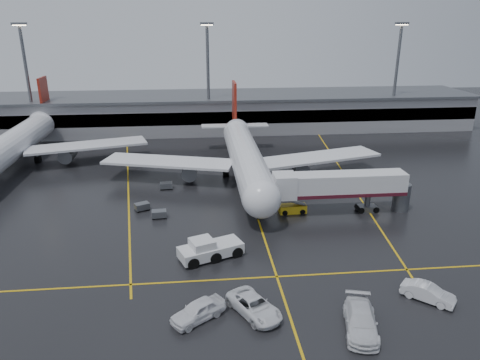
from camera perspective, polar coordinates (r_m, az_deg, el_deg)
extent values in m
plane|color=black|center=(69.12, 1.49, -2.50)|extent=(220.00, 220.00, 0.00)
cube|color=gold|center=(69.11, 1.49, -2.50)|extent=(0.25, 90.00, 0.02)
cube|color=gold|center=(49.70, 4.69, -12.12)|extent=(60.00, 0.25, 0.02)
cube|color=gold|center=(78.87, -14.02, -0.22)|extent=(9.99, 69.35, 0.02)
cube|color=gold|center=(82.23, 13.15, 0.68)|extent=(7.57, 69.64, 0.02)
cube|color=gray|center=(113.91, -1.51, 8.56)|extent=(120.00, 18.00, 8.00)
cube|color=black|center=(105.21, -1.15, 7.89)|extent=(120.00, 0.40, 3.00)
cube|color=#595B60|center=(113.15, -1.53, 10.69)|extent=(122.00, 19.00, 0.60)
cylinder|color=#595B60|center=(112.52, -25.27, 10.96)|extent=(0.70, 0.70, 25.00)
cube|color=#595B60|center=(111.68, -26.26, 17.37)|extent=(3.00, 1.20, 0.50)
cube|color=#FFE5B2|center=(111.69, -26.23, 17.22)|extent=(2.60, 0.90, 0.20)
cylinder|color=#595B60|center=(106.36, -4.06, 12.35)|extent=(0.70, 0.70, 25.00)
cube|color=#595B60|center=(105.47, -4.23, 19.21)|extent=(3.00, 1.20, 0.50)
cube|color=#FFE5B2|center=(105.47, -4.23, 19.04)|extent=(2.60, 0.90, 0.20)
cylinder|color=#595B60|center=(116.69, 19.14, 12.00)|extent=(0.70, 0.70, 25.00)
cube|color=#595B60|center=(115.88, 19.88, 18.21)|extent=(3.00, 1.20, 0.50)
cube|color=#FFE5B2|center=(115.89, 19.86, 18.06)|extent=(2.60, 0.90, 0.20)
cylinder|color=silver|center=(75.18, 0.76, 2.77)|extent=(5.20, 36.00, 5.20)
sphere|color=silver|center=(58.36, 2.74, -2.40)|extent=(5.20, 5.20, 5.20)
cone|color=silver|center=(95.22, -0.66, 6.81)|extent=(4.94, 8.00, 4.94)
cube|color=maroon|center=(95.22, -0.72, 9.82)|extent=(0.50, 5.50, 8.50)
cube|color=silver|center=(95.18, -0.66, 6.92)|extent=(14.00, 3.00, 0.25)
cube|color=silver|center=(77.05, -9.07, 2.32)|extent=(22.80, 11.83, 0.40)
cube|color=silver|center=(79.74, 9.93, 2.87)|extent=(22.80, 11.83, 0.40)
cylinder|color=#595B60|center=(76.38, -6.43, 1.19)|extent=(2.60, 4.50, 2.60)
cylinder|color=#595B60|center=(78.38, 7.59, 1.62)|extent=(2.60, 4.50, 2.60)
cylinder|color=#595B60|center=(62.34, 2.29, -4.09)|extent=(0.56, 0.56, 2.00)
cylinder|color=#595B60|center=(78.74, -1.81, 1.11)|extent=(0.56, 0.56, 2.00)
cylinder|color=#595B60|center=(79.40, 2.81, 1.26)|extent=(0.56, 0.56, 2.00)
cylinder|color=black|center=(62.57, 2.28, -4.55)|extent=(0.40, 1.10, 1.10)
cylinder|color=black|center=(78.88, -1.80, 0.80)|extent=(1.00, 1.40, 1.40)
cylinder|color=black|center=(79.54, 2.80, 0.95)|extent=(1.00, 1.40, 1.40)
cylinder|color=silver|center=(92.70, -27.00, 3.88)|extent=(5.20, 36.00, 5.20)
cone|color=silver|center=(111.85, -23.40, 7.15)|extent=(4.94, 8.00, 4.94)
cube|color=maroon|center=(111.96, -23.59, 9.70)|extent=(0.50, 5.50, 8.50)
cube|color=silver|center=(111.81, -23.41, 7.25)|extent=(14.00, 3.00, 0.25)
cube|color=silver|center=(90.85, -18.83, 4.18)|extent=(22.80, 11.83, 0.40)
cylinder|color=#595B60|center=(91.15, -21.01, 3.05)|extent=(2.60, 4.50, 2.60)
cylinder|color=#595B60|center=(97.37, -27.86, 2.45)|extent=(0.56, 0.56, 2.00)
cylinder|color=#595B60|center=(95.11, -24.30, 2.64)|extent=(0.56, 0.56, 2.00)
cylinder|color=black|center=(97.48, -27.82, 2.20)|extent=(1.00, 1.40, 1.40)
cylinder|color=black|center=(95.23, -24.26, 2.38)|extent=(1.00, 1.40, 1.40)
cube|color=silver|center=(64.65, 12.81, -0.45)|extent=(18.00, 3.20, 3.00)
cube|color=#46101C|center=(65.10, 12.72, -1.52)|extent=(18.00, 3.30, 0.50)
cube|color=silver|center=(62.58, 5.66, -0.71)|extent=(3.00, 3.40, 3.30)
cylinder|color=#595B60|center=(67.02, 15.87, -2.65)|extent=(0.80, 0.80, 3.00)
cube|color=#595B60|center=(67.41, 15.79, -3.47)|extent=(2.60, 1.60, 0.90)
cylinder|color=#595B60|center=(68.80, 19.79, -2.05)|extent=(2.40, 2.40, 4.00)
cylinder|color=black|center=(67.03, 14.91, -3.53)|extent=(0.90, 1.80, 0.90)
cylinder|color=black|center=(67.81, 16.66, -3.42)|extent=(0.90, 1.80, 0.90)
cube|color=silver|center=(52.80, -3.73, -8.86)|extent=(7.93, 5.43, 1.26)
cube|color=silver|center=(51.95, -4.83, -8.09)|extent=(3.27, 3.27, 1.05)
cube|color=black|center=(51.95, -4.83, -8.09)|extent=(2.94, 2.94, 0.95)
cylinder|color=black|center=(52.11, -6.52, -9.84)|extent=(2.42, 3.44, 1.37)
cylinder|color=black|center=(52.98, -3.72, -9.21)|extent=(2.42, 3.44, 1.37)
cylinder|color=black|center=(53.97, -1.03, -8.59)|extent=(2.42, 3.44, 1.37)
cube|color=yellow|center=(64.88, 6.68, -3.62)|extent=(3.91, 1.73, 1.18)
cube|color=#595B60|center=(64.44, 6.72, -2.70)|extent=(3.75, 1.09, 1.34)
cylinder|color=black|center=(64.69, 5.57, -3.90)|extent=(0.81, 1.84, 0.75)
cylinder|color=black|center=(65.30, 7.77, -3.77)|extent=(0.81, 1.84, 0.75)
imported|color=white|center=(43.72, 1.82, -15.70)|extent=(5.51, 6.79, 1.72)
imported|color=silver|center=(43.13, 15.08, -16.85)|extent=(4.28, 7.21, 1.96)
imported|color=silver|center=(49.14, 22.74, -13.06)|extent=(4.96, 4.72, 1.68)
imported|color=white|center=(43.22, -5.34, -16.17)|extent=(5.66, 4.89, 1.84)
cube|color=#595B60|center=(63.67, -10.22, -4.22)|extent=(2.10, 1.47, 0.90)
cylinder|color=black|center=(63.42, -10.91, -4.84)|extent=(0.40, 0.20, 0.40)
cylinder|color=black|center=(63.40, -9.46, -4.75)|extent=(0.40, 0.20, 0.40)
cylinder|color=black|center=(64.33, -10.92, -4.47)|extent=(0.40, 0.20, 0.40)
cylinder|color=black|center=(64.31, -9.49, -4.38)|extent=(0.40, 0.20, 0.40)
cube|color=#595B60|center=(66.61, -12.32, -3.26)|extent=(2.36, 2.03, 0.90)
cylinder|color=black|center=(66.14, -12.80, -3.92)|extent=(0.40, 0.20, 0.40)
cylinder|color=black|center=(66.59, -11.50, -3.65)|extent=(0.40, 0.20, 0.40)
cylinder|color=black|center=(67.02, -13.07, -3.62)|extent=(0.40, 0.20, 0.40)
cylinder|color=black|center=(67.46, -11.79, -3.35)|extent=(0.40, 0.20, 0.40)
cube|color=#595B60|center=(74.11, -9.35, -0.66)|extent=(2.08, 1.42, 0.90)
cylinder|color=black|center=(73.82, -9.95, -1.17)|extent=(0.40, 0.20, 0.40)
cylinder|color=black|center=(73.80, -8.70, -1.10)|extent=(0.40, 0.20, 0.40)
cylinder|color=black|center=(74.75, -9.94, -0.90)|extent=(0.40, 0.20, 0.40)
cylinder|color=black|center=(74.73, -8.72, -0.83)|extent=(0.40, 0.20, 0.40)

